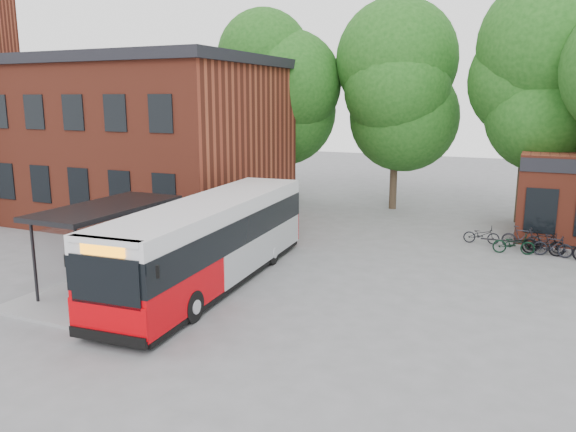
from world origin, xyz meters
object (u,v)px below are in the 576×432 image
at_px(bus_shelter, 109,246).
at_px(bicycle_0, 481,235).
at_px(bicycle_2, 514,244).
at_px(city_bus, 212,243).
at_px(bicycle_4, 545,243).
at_px(bicycle_1, 522,237).
at_px(bicycle_3, 543,243).
at_px(bicycle_5, 553,246).

relative_size(bus_shelter, bicycle_0, 4.51).
bearing_deg(bicycle_2, bicycle_0, 40.94).
bearing_deg(city_bus, bicycle_2, 37.78).
relative_size(city_bus, bicycle_2, 7.00).
distance_m(bus_shelter, bicycle_4, 17.66).
bearing_deg(bicycle_0, city_bus, 134.45).
bearing_deg(bus_shelter, bicycle_2, 39.12).
bearing_deg(bicycle_0, bicycle_1, -102.98).
xyz_separation_m(bus_shelter, bicycle_2, (12.56, 10.22, -1.01)).
distance_m(bus_shelter, bicycle_2, 16.23).
bearing_deg(bicycle_3, bicycle_2, 105.97).
height_order(bicycle_1, bicycle_4, bicycle_1).
xyz_separation_m(bicycle_2, bicycle_5, (1.50, 0.18, 0.02)).
relative_size(bicycle_1, bicycle_2, 0.99).
distance_m(bicycle_2, bicycle_5, 1.51).
relative_size(bicycle_0, bicycle_3, 0.92).
bearing_deg(city_bus, bicycle_5, 34.26).
xyz_separation_m(bus_shelter, city_bus, (3.06, 1.74, 0.04)).
bearing_deg(bicycle_2, bicycle_3, -83.38).
distance_m(bicycle_4, bicycle_5, 0.71).
xyz_separation_m(bus_shelter, bicycle_5, (14.06, 10.40, -0.99)).
height_order(city_bus, bicycle_1, city_bus).
height_order(city_bus, bicycle_3, city_bus).
relative_size(city_bus, bicycle_1, 7.06).
bearing_deg(bicycle_4, bicycle_5, -148.80).
xyz_separation_m(city_bus, bicycle_3, (10.64, 8.77, -0.98)).
distance_m(bicycle_2, bicycle_3, 1.18).
xyz_separation_m(city_bus, bicycle_1, (9.77, 9.52, -0.99)).
relative_size(bicycle_4, bicycle_5, 1.03).
relative_size(city_bus, bicycle_5, 7.61).
bearing_deg(bicycle_0, bus_shelter, 130.01).
distance_m(bus_shelter, city_bus, 3.52).
relative_size(bicycle_1, bicycle_5, 1.08).
height_order(bus_shelter, bicycle_3, bus_shelter).
height_order(bicycle_0, bicycle_1, bicycle_1).
bearing_deg(bicycle_1, bicycle_2, 171.76).
distance_m(city_bus, bicycle_3, 13.82).
bearing_deg(city_bus, bicycle_0, 46.28).
xyz_separation_m(bicycle_1, bicycle_4, (0.92, -0.22, -0.08)).
height_order(bus_shelter, bicycle_1, bus_shelter).
xyz_separation_m(bicycle_2, bicycle_4, (1.19, 0.82, -0.02)).
bearing_deg(bicycle_3, bicycle_1, 51.06).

